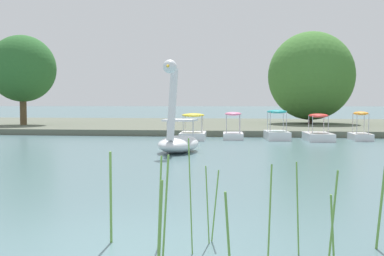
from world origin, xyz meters
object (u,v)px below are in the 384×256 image
at_px(pedal_boat_yellow, 193,131).
at_px(pedal_boat_pink, 233,132).
at_px(pedal_boat_teal, 277,131).
at_px(tree_sapling_by_fence, 22,69).
at_px(swan_boat, 178,137).
at_px(tree_willow_near_path, 311,76).
at_px(pedal_boat_orange, 360,132).
at_px(pedal_boat_red, 318,133).

relative_size(pedal_boat_yellow, pedal_boat_pink, 1.14).
relative_size(pedal_boat_pink, pedal_boat_teal, 0.89).
bearing_deg(tree_sapling_by_fence, pedal_boat_teal, -19.99).
height_order(swan_boat, tree_willow_near_path, tree_willow_near_path).
bearing_deg(tree_sapling_by_fence, pedal_boat_pink, -22.58).
relative_size(swan_boat, pedal_boat_orange, 1.92).
height_order(pedal_boat_yellow, pedal_boat_pink, pedal_boat_pink).
relative_size(pedal_boat_red, pedal_boat_orange, 1.31).
distance_m(swan_boat, tree_sapling_by_fence, 19.40).
relative_size(pedal_boat_orange, tree_willow_near_path, 0.22).
bearing_deg(pedal_boat_pink, pedal_boat_yellow, -165.64).
bearing_deg(tree_sapling_by_fence, swan_boat, -44.63).
distance_m(pedal_boat_red, tree_willow_near_path, 12.54).
bearing_deg(pedal_boat_red, tree_sapling_by_fence, 160.72).
height_order(pedal_boat_orange, tree_sapling_by_fence, tree_sapling_by_fence).
bearing_deg(tree_sapling_by_fence, pedal_boat_red, -19.28).
distance_m(pedal_boat_pink, tree_willow_near_path, 13.28).
bearing_deg(swan_boat, pedal_boat_red, 44.70).
bearing_deg(pedal_boat_orange, tree_sapling_by_fence, 163.75).
xyz_separation_m(pedal_boat_pink, tree_sapling_by_fence, (-15.53, 6.46, 4.08)).
height_order(pedal_boat_pink, pedal_boat_red, pedal_boat_pink).
relative_size(pedal_boat_red, tree_willow_near_path, 0.29).
distance_m(pedal_boat_teal, pedal_boat_red, 2.15).
relative_size(swan_boat, tree_willow_near_path, 0.43).
bearing_deg(pedal_boat_teal, pedal_boat_pink, 178.94).
relative_size(swan_boat, pedal_boat_yellow, 1.48).
height_order(swan_boat, pedal_boat_teal, swan_boat).
xyz_separation_m(pedal_boat_pink, pedal_boat_red, (4.44, -0.53, -0.01)).
bearing_deg(swan_boat, tree_sapling_by_fence, 135.37).
xyz_separation_m(pedal_boat_pink, pedal_boat_orange, (6.70, -0.02, 0.05)).
distance_m(pedal_boat_yellow, tree_willow_near_path, 14.77).
xyz_separation_m(swan_boat, pedal_boat_yellow, (-0.14, 6.35, -0.18)).
bearing_deg(pedal_boat_pink, tree_willow_near_path, 63.05).
bearing_deg(tree_sapling_by_fence, pedal_boat_yellow, -27.60).
xyz_separation_m(pedal_boat_yellow, pedal_boat_teal, (4.48, 0.50, 0.01)).
height_order(swan_boat, pedal_boat_red, swan_boat).
bearing_deg(pedal_boat_teal, pedal_boat_orange, 0.32).
height_order(tree_willow_near_path, tree_sapling_by_fence, tree_willow_near_path).
bearing_deg(pedal_boat_yellow, tree_sapling_by_fence, 152.40).
bearing_deg(pedal_boat_red, swan_boat, -135.30).
bearing_deg(pedal_boat_yellow, pedal_boat_teal, 6.40).
distance_m(swan_boat, pedal_boat_red, 9.06).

